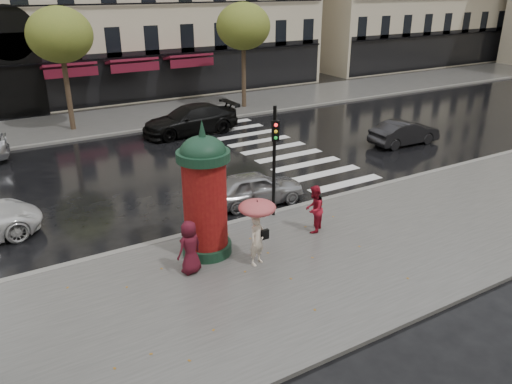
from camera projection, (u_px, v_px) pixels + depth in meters
ground at (276, 266)px, 14.69m from camera, size 160.00×160.00×0.00m
near_sidewalk at (286, 272)px, 14.27m from camera, size 90.00×7.00×0.12m
far_sidewalk at (105, 121)px, 29.76m from camera, size 90.00×6.00×0.12m
near_kerb at (229, 224)px, 17.04m from camera, size 90.00×0.25×0.14m
far_kerb at (119, 133)px, 27.37m from camera, size 90.00×0.25×0.14m
zebra_crossing at (274, 148)px, 25.12m from camera, size 3.60×11.75×0.01m
tree_far_left at (60, 35)px, 26.05m from camera, size 3.40×3.40×6.64m
tree_far_right at (243, 27)px, 31.20m from camera, size 3.40×3.40×6.64m
woman_umbrella at (257, 222)px, 14.06m from camera, size 1.06×1.06×2.04m
woman_red at (314, 209)px, 16.17m from camera, size 0.98×0.95×1.59m
man_burgundy at (190, 247)px, 13.85m from camera, size 0.88×0.71×1.58m
morris_column at (205, 192)px, 14.43m from camera, size 1.53×1.53×4.13m
traffic_light at (275, 152)px, 16.66m from camera, size 0.30×0.38×3.90m
car_silver at (255, 188)px, 18.60m from camera, size 3.85×1.93×1.26m
car_darkgrey at (404, 133)px, 25.50m from camera, size 3.83×1.46×1.25m
car_black at (190, 120)px, 27.31m from camera, size 5.41×2.33×1.55m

